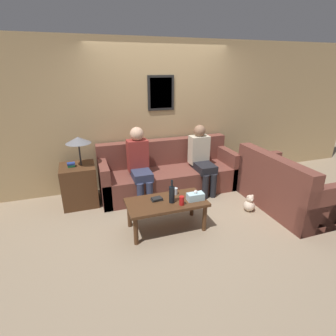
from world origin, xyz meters
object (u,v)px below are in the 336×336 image
couch_main (168,174)px  couch_side (284,189)px  teddy_bear (249,204)px  wine_bottle (172,194)px  drinking_glass (175,191)px  person_left (139,162)px  person_right (202,157)px  coffee_table (166,205)px

couch_main → couch_side: size_ratio=1.54×
teddy_bear → wine_bottle: bearing=-176.1°
wine_bottle → teddy_bear: wine_bottle is taller
couch_main → drinking_glass: size_ratio=25.46×
person_left → person_right: size_ratio=1.03×
person_right → drinking_glass: bearing=-133.9°
drinking_glass → person_right: size_ratio=0.08×
coffee_table → drinking_glass: bearing=40.0°
person_right → teddy_bear: size_ratio=4.30×
couch_side → teddy_bear: (-0.57, 0.07, -0.19)m
drinking_glass → teddy_bear: 1.26m
drinking_glass → person_left: (-0.32, 0.87, 0.19)m
coffee_table → person_left: (-0.13, 1.02, 0.30)m
drinking_glass → person_left: 0.94m
coffee_table → person_left: bearing=97.3°
couch_main → couch_side: 1.95m
couch_main → coffee_table: couch_main is taller
couch_main → wine_bottle: bearing=-106.6°
wine_bottle → person_left: bearing=100.0°
drinking_glass → couch_main: bearing=76.7°
couch_side → person_right: size_ratio=1.33×
wine_bottle → person_right: 1.41m
coffee_table → couch_side: bearing=-0.9°
person_left → wine_bottle: bearing=-80.0°
couch_main → wine_bottle: couch_main is taller
drinking_glass → couch_side: bearing=-6.0°
wine_bottle → person_right: size_ratio=0.27×
couch_main → person_right: 0.68m
couch_main → person_right: size_ratio=2.05×
wine_bottle → teddy_bear: bearing=3.9°
coffee_table → drinking_glass: drinking_glass is taller
wine_bottle → teddy_bear: (1.33, 0.09, -0.43)m
couch_side → coffee_table: size_ratio=1.46×
teddy_bear → couch_side: bearing=-6.6°
person_left → couch_main: bearing=16.1°
coffee_table → drinking_glass: 0.26m
drinking_glass → teddy_bear: size_ratio=0.35×
coffee_table → wine_bottle: bearing=-43.3°
couch_side → person_left: (-2.09, 1.05, 0.35)m
couch_main → person_left: 0.68m
teddy_bear → person_right: bearing=112.1°
couch_main → couch_side: same height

